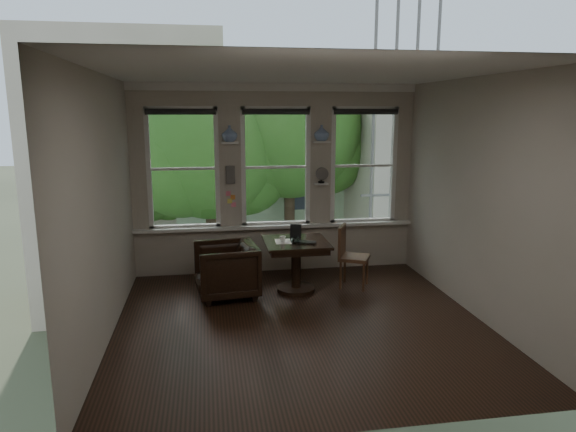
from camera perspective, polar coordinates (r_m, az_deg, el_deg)
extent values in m
plane|color=black|center=(6.50, 1.40, -11.77)|extent=(4.50, 4.50, 0.00)
plane|color=silver|center=(5.99, 1.54, 15.64)|extent=(4.50, 4.50, 0.00)
plane|color=#BEB1A2|center=(8.26, -1.39, 4.07)|extent=(4.50, 0.00, 4.50)
plane|color=#BEB1A2|center=(3.93, 7.47, -4.36)|extent=(4.50, 0.00, 4.50)
plane|color=#BEB1A2|center=(6.08, -19.88, 0.69)|extent=(0.00, 4.50, 4.50)
plane|color=#BEB1A2|center=(6.84, 20.35, 1.80)|extent=(0.00, 4.50, 4.50)
cube|color=white|center=(8.04, -6.49, 8.10)|extent=(0.26, 0.16, 0.03)
cube|color=white|center=(8.24, 3.74, 8.22)|extent=(0.26, 0.16, 0.03)
cube|color=#59544F|center=(8.12, -6.42, 4.58)|extent=(0.14, 0.06, 0.28)
imported|color=silver|center=(8.04, -6.51, 9.09)|extent=(0.24, 0.24, 0.25)
imported|color=silver|center=(8.23, 3.76, 9.19)|extent=(0.24, 0.24, 0.25)
imported|color=black|center=(7.29, -6.88, -5.99)|extent=(0.94, 0.92, 0.77)
cube|color=maroon|center=(7.27, -6.89, -5.51)|extent=(0.45, 0.45, 0.06)
imported|color=black|center=(7.21, 1.83, -3.01)|extent=(0.37, 0.31, 0.02)
imported|color=white|center=(7.29, -0.59, -2.59)|extent=(0.10, 0.10, 0.08)
imported|color=white|center=(7.20, 0.79, -2.75)|extent=(0.15, 0.15, 0.09)
cube|color=black|center=(7.43, 0.86, -1.78)|extent=(0.18, 0.12, 0.22)
cube|color=silver|center=(7.33, -0.55, -2.85)|extent=(0.24, 0.31, 0.00)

